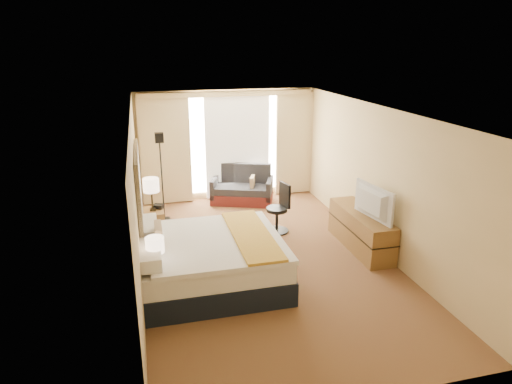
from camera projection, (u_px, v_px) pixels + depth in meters
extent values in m
cube|color=#501719|center=(265.00, 258.00, 8.07)|extent=(4.20, 7.00, 0.02)
cube|color=silver|center=(266.00, 111.00, 7.25)|extent=(4.20, 7.00, 0.02)
cube|color=#DEBC87|center=(227.00, 145.00, 10.88)|extent=(4.20, 0.02, 2.60)
cube|color=#DEBC87|center=(360.00, 295.00, 4.44)|extent=(4.20, 0.02, 2.60)
cube|color=#DEBC87|center=(137.00, 199.00, 7.17)|extent=(0.02, 7.00, 2.60)
cube|color=#DEBC87|center=(378.00, 180.00, 8.15)|extent=(0.02, 7.00, 2.60)
cube|color=black|center=(139.00, 196.00, 7.37)|extent=(0.06, 1.85, 1.50)
cube|color=brown|center=(159.00, 287.00, 6.58)|extent=(0.45, 0.52, 0.55)
cube|color=brown|center=(153.00, 224.00, 8.88)|extent=(0.45, 0.52, 0.55)
cube|color=brown|center=(361.00, 230.00, 8.39)|extent=(0.50, 1.80, 0.70)
cube|color=white|center=(237.00, 144.00, 10.91)|extent=(2.30, 0.02, 2.30)
cube|color=beige|center=(165.00, 151.00, 10.44)|extent=(1.15, 0.09, 2.50)
cube|color=beige|center=(294.00, 144.00, 11.17)|extent=(0.90, 0.09, 2.50)
cube|color=silver|center=(237.00, 146.00, 10.89)|extent=(1.55, 0.04, 2.50)
cube|color=#DEBC87|center=(227.00, 94.00, 10.35)|extent=(4.00, 0.16, 0.12)
cube|color=black|center=(211.00, 272.00, 7.20)|extent=(2.21, 2.00, 0.37)
cube|color=white|center=(211.00, 253.00, 7.09)|extent=(2.16, 1.95, 0.32)
cube|color=white|center=(216.00, 241.00, 7.05)|extent=(2.02, 2.02, 0.07)
cube|color=gold|center=(251.00, 235.00, 7.17)|extent=(0.58, 2.02, 0.04)
cube|color=white|center=(150.00, 254.00, 6.33)|extent=(0.29, 0.82, 0.19)
cube|color=white|center=(148.00, 228.00, 7.22)|extent=(0.29, 0.82, 0.19)
cube|color=beige|center=(159.00, 237.00, 6.80)|extent=(0.11, 0.44, 0.38)
cube|color=maroon|center=(242.00, 197.00, 10.85)|extent=(1.59, 1.21, 0.25)
cube|color=#2C2C31|center=(242.00, 190.00, 10.74)|extent=(1.44, 1.03, 0.16)
cube|color=#2C2C31|center=(244.00, 174.00, 10.99)|extent=(1.28, 0.60, 0.55)
cube|color=#2C2C31|center=(215.00, 187.00, 10.85)|extent=(0.36, 0.74, 0.45)
cube|color=#2C2C31|center=(270.00, 189.00, 10.71)|extent=(0.36, 0.74, 0.45)
cube|color=beige|center=(252.00, 183.00, 10.66)|extent=(0.20, 0.36, 0.32)
cube|color=black|center=(165.00, 219.00, 9.81)|extent=(0.24, 0.24, 0.03)
cylinder|color=black|center=(162.00, 181.00, 9.54)|extent=(0.03, 0.03, 1.69)
cube|color=black|center=(159.00, 138.00, 9.25)|extent=(0.17, 0.17, 0.20)
cylinder|color=black|center=(277.00, 231.00, 9.22)|extent=(0.48, 0.48, 0.03)
cylinder|color=black|center=(277.00, 220.00, 9.14)|extent=(0.06, 0.06, 0.43)
cylinder|color=black|center=(277.00, 209.00, 9.07)|extent=(0.43, 0.43, 0.07)
cube|color=black|center=(285.00, 195.00, 9.06)|extent=(0.13, 0.39, 0.48)
cube|color=black|center=(157.00, 272.00, 6.42)|extent=(0.09, 0.09, 0.04)
cylinder|color=black|center=(156.00, 260.00, 6.36)|extent=(0.03, 0.03, 0.32)
cylinder|color=#FFE0BF|center=(155.00, 245.00, 6.29)|extent=(0.26, 0.26, 0.22)
cube|color=black|center=(153.00, 209.00, 8.80)|extent=(0.11, 0.11, 0.04)
cylinder|color=black|center=(152.00, 199.00, 8.73)|extent=(0.03, 0.03, 0.38)
cylinder|color=#FFE0BF|center=(151.00, 185.00, 8.64)|extent=(0.31, 0.31, 0.26)
cube|color=#87AAD1|center=(158.00, 263.00, 6.57)|extent=(0.17, 0.17, 0.12)
cube|color=black|center=(158.00, 206.00, 8.90)|extent=(0.24, 0.22, 0.08)
imported|color=black|center=(369.00, 203.00, 7.89)|extent=(0.29, 1.04, 0.59)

